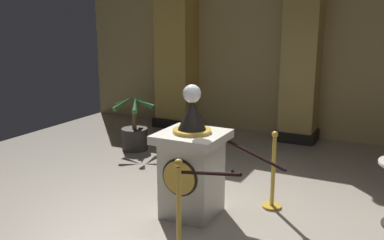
{
  "coord_description": "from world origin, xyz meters",
  "views": [
    {
      "loc": [
        1.77,
        -4.11,
        2.28
      ],
      "look_at": [
        -0.36,
        0.1,
        1.17
      ],
      "focal_mm": 39.32,
      "sensor_mm": 36.0,
      "label": 1
    }
  ],
  "objects_px": {
    "stanchion_near": "(179,226)",
    "potted_palm_left": "(135,131)",
    "pedestal_clock": "(192,165)",
    "stanchion_far": "(273,182)"
  },
  "relations": [
    {
      "from": "stanchion_far",
      "to": "stanchion_near",
      "type": "bearing_deg",
      "value": -106.2
    },
    {
      "from": "stanchion_far",
      "to": "potted_palm_left",
      "type": "height_order",
      "value": "potted_palm_left"
    },
    {
      "from": "stanchion_near",
      "to": "potted_palm_left",
      "type": "relative_size",
      "value": 0.99
    },
    {
      "from": "stanchion_near",
      "to": "potted_palm_left",
      "type": "height_order",
      "value": "potted_palm_left"
    },
    {
      "from": "pedestal_clock",
      "to": "stanchion_far",
      "type": "relative_size",
      "value": 1.6
    },
    {
      "from": "pedestal_clock",
      "to": "potted_palm_left",
      "type": "bearing_deg",
      "value": 138.31
    },
    {
      "from": "pedestal_clock",
      "to": "potted_palm_left",
      "type": "height_order",
      "value": "pedestal_clock"
    },
    {
      "from": "pedestal_clock",
      "to": "potted_palm_left",
      "type": "distance_m",
      "value": 2.85
    },
    {
      "from": "pedestal_clock",
      "to": "potted_palm_left",
      "type": "relative_size",
      "value": 1.51
    },
    {
      "from": "stanchion_near",
      "to": "stanchion_far",
      "type": "relative_size",
      "value": 1.05
    }
  ]
}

